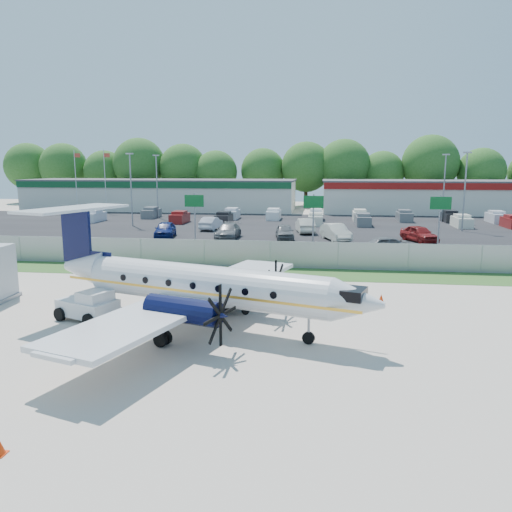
# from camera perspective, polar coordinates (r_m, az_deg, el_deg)

# --- Properties ---
(ground) EXTENTS (170.00, 170.00, 0.00)m
(ground) POSITION_cam_1_polar(r_m,az_deg,el_deg) (23.82, -1.90, -8.00)
(ground) COLOR #BDB0A0
(ground) RESTS_ON ground
(grass_verge) EXTENTS (170.00, 4.00, 0.02)m
(grass_verge) POSITION_cam_1_polar(r_m,az_deg,el_deg) (35.32, 1.27, -1.95)
(grass_verge) COLOR #2D561E
(grass_verge) RESTS_ON ground
(access_road) EXTENTS (170.00, 8.00, 0.02)m
(access_road) POSITION_cam_1_polar(r_m,az_deg,el_deg) (42.15, 2.31, 0.04)
(access_road) COLOR black
(access_road) RESTS_ON ground
(parking_lot) EXTENTS (170.00, 32.00, 0.02)m
(parking_lot) POSITION_cam_1_polar(r_m,az_deg,el_deg) (62.87, 4.05, 3.39)
(parking_lot) COLOR black
(parking_lot) RESTS_ON ground
(perimeter_fence) EXTENTS (120.00, 0.06, 1.99)m
(perimeter_fence) POSITION_cam_1_polar(r_m,az_deg,el_deg) (37.08, 1.61, 0.20)
(perimeter_fence) COLOR gray
(perimeter_fence) RESTS_ON ground
(building_west) EXTENTS (46.40, 12.40, 5.24)m
(building_west) POSITION_cam_1_polar(r_m,az_deg,el_deg) (88.88, -10.77, 6.92)
(building_west) COLOR silver
(building_west) RESTS_ON ground
(building_east) EXTENTS (44.40, 12.40, 5.24)m
(building_east) POSITION_cam_1_polar(r_m,az_deg,el_deg) (87.33, 22.40, 6.28)
(building_east) COLOR silver
(building_east) RESTS_ON ground
(sign_left) EXTENTS (1.80, 0.26, 5.00)m
(sign_left) POSITION_cam_1_polar(r_m,az_deg,el_deg) (46.88, -7.05, 5.44)
(sign_left) COLOR gray
(sign_left) RESTS_ON ground
(sign_mid) EXTENTS (1.80, 0.26, 5.00)m
(sign_mid) POSITION_cam_1_polar(r_m,az_deg,el_deg) (45.40, 6.58, 5.30)
(sign_mid) COLOR gray
(sign_mid) RESTS_ON ground
(sign_right) EXTENTS (1.80, 0.26, 5.00)m
(sign_right) POSITION_cam_1_polar(r_m,az_deg,el_deg) (46.54, 20.30, 4.85)
(sign_right) COLOR gray
(sign_right) RESTS_ON ground
(flagpole_west) EXTENTS (1.06, 0.12, 10.00)m
(flagpole_west) POSITION_cam_1_polar(r_m,az_deg,el_deg) (86.91, -19.87, 8.42)
(flagpole_west) COLOR silver
(flagpole_west) RESTS_ON ground
(flagpole_east) EXTENTS (1.06, 0.12, 10.00)m
(flagpole_east) POSITION_cam_1_polar(r_m,az_deg,el_deg) (84.75, -16.83, 8.56)
(flagpole_east) COLOR silver
(flagpole_east) RESTS_ON ground
(light_pole_nw) EXTENTS (0.90, 0.35, 9.09)m
(light_pole_nw) POSITION_cam_1_polar(r_m,az_deg,el_deg) (64.86, -14.11, 7.95)
(light_pole_nw) COLOR gray
(light_pole_nw) RESTS_ON ground
(light_pole_ne) EXTENTS (0.90, 0.35, 9.09)m
(light_pole_ne) POSITION_cam_1_polar(r_m,az_deg,el_deg) (62.52, 22.78, 7.39)
(light_pole_ne) COLOR gray
(light_pole_ne) RESTS_ON ground
(light_pole_sw) EXTENTS (0.90, 0.35, 9.09)m
(light_pole_sw) POSITION_cam_1_polar(r_m,az_deg,el_deg) (74.25, -11.26, 8.31)
(light_pole_sw) COLOR gray
(light_pole_sw) RESTS_ON ground
(light_pole_se) EXTENTS (0.90, 0.35, 9.09)m
(light_pole_se) POSITION_cam_1_polar(r_m,az_deg,el_deg) (72.21, 20.71, 7.80)
(light_pole_se) COLOR gray
(light_pole_se) RESTS_ON ground
(tree_line) EXTENTS (112.00, 6.00, 14.00)m
(tree_line) POSITION_cam_1_polar(r_m,az_deg,el_deg) (96.68, 5.29, 5.75)
(tree_line) COLOR #245619
(tree_line) RESTS_ON ground
(aircraft) EXTENTS (17.51, 17.07, 5.36)m
(aircraft) POSITION_cam_1_polar(r_m,az_deg,el_deg) (23.27, -6.55, -3.21)
(aircraft) COLOR silver
(aircraft) RESTS_ON ground
(pushback_tug) EXTENTS (3.23, 2.85, 1.51)m
(pushback_tug) POSITION_cam_1_polar(r_m,az_deg,el_deg) (25.89, -18.48, -5.39)
(pushback_tug) COLOR silver
(pushback_tug) RESTS_ON ground
(baggage_cart_near) EXTENTS (2.56, 2.10, 1.16)m
(baggage_cart_near) POSITION_cam_1_polar(r_m,az_deg,el_deg) (25.82, -3.24, -5.32)
(baggage_cart_near) COLOR gray
(baggage_cart_near) RESTS_ON ground
(baggage_cart_far) EXTENTS (1.86, 1.22, 0.93)m
(baggage_cart_far) POSITION_cam_1_polar(r_m,az_deg,el_deg) (24.87, -15.42, -6.54)
(baggage_cart_far) COLOR gray
(baggage_cart_far) RESTS_ON ground
(cone_nose) EXTENTS (0.43, 0.43, 0.61)m
(cone_nose) POSITION_cam_1_polar(r_m,az_deg,el_deg) (28.06, 14.10, -4.88)
(cone_nose) COLOR red
(cone_nose) RESTS_ON ground
(cone_starboard_wing) EXTENTS (0.36, 0.36, 0.52)m
(cone_starboard_wing) POSITION_cam_1_polar(r_m,az_deg,el_deg) (35.11, -3.22, -1.64)
(cone_starboard_wing) COLOR red
(cone_starboard_wing) RESTS_ON ground
(road_car_west) EXTENTS (5.23, 2.52, 1.43)m
(road_car_west) POSITION_cam_1_polar(r_m,az_deg,el_deg) (45.74, -21.65, 0.11)
(road_car_west) COLOR beige
(road_car_west) RESTS_ON ground
(road_car_mid) EXTENTS (5.14, 3.28, 1.63)m
(road_car_mid) POSITION_cam_1_polar(r_m,az_deg,el_deg) (43.79, 13.99, 0.11)
(road_car_mid) COLOR #595B5E
(road_car_mid) RESTS_ON ground
(parked_car_a) EXTENTS (2.79, 5.17, 1.67)m
(parked_car_a) POSITION_cam_1_polar(r_m,az_deg,el_deg) (53.95, -10.31, 2.11)
(parked_car_a) COLOR navy
(parked_car_a) RESTS_ON ground
(parked_car_b) EXTENTS (2.22, 5.40, 1.56)m
(parked_car_b) POSITION_cam_1_polar(r_m,az_deg,el_deg) (52.20, -3.20, 1.99)
(parked_car_b) COLOR #595B5E
(parked_car_b) RESTS_ON ground
(parked_car_c) EXTENTS (2.38, 4.65, 1.51)m
(parked_car_c) POSITION_cam_1_polar(r_m,az_deg,el_deg) (52.00, 3.28, 1.96)
(parked_car_c) COLOR #595B5E
(parked_car_c) RESTS_ON ground
(parked_car_d) EXTENTS (3.31, 5.39, 1.68)m
(parked_car_d) POSITION_cam_1_polar(r_m,az_deg,el_deg) (51.61, 9.07, 1.79)
(parked_car_d) COLOR beige
(parked_car_d) RESTS_ON ground
(parked_car_e) EXTENTS (3.63, 5.15, 1.63)m
(parked_car_e) POSITION_cam_1_polar(r_m,az_deg,el_deg) (52.52, 18.12, 1.55)
(parked_car_e) COLOR maroon
(parked_car_e) RESTS_ON ground
(parked_car_f) EXTENTS (2.02, 4.79, 1.54)m
(parked_car_f) POSITION_cam_1_polar(r_m,az_deg,el_deg) (59.79, -5.15, 3.01)
(parked_car_f) COLOR silver
(parked_car_f) RESTS_ON ground
(parked_car_g) EXTENTS (2.54, 5.22, 1.65)m
(parked_car_g) POSITION_cam_1_polar(r_m,az_deg,el_deg) (56.95, 5.63, 2.65)
(parked_car_g) COLOR beige
(parked_car_g) RESTS_ON ground
(far_parking_rows) EXTENTS (56.00, 10.00, 1.60)m
(far_parking_rows) POSITION_cam_1_polar(r_m,az_deg,el_deg) (67.84, 4.31, 3.88)
(far_parking_rows) COLOR gray
(far_parking_rows) RESTS_ON ground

